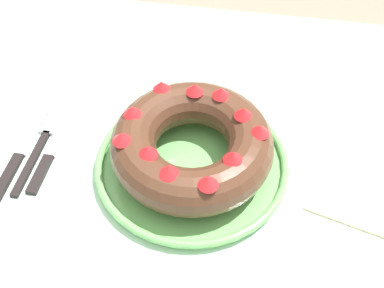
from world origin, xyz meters
TOP-DOWN VIEW (x-y plane):
  - dining_table at (0.00, 0.00)m, footprint 1.48×0.96m
  - serving_dish at (0.03, 0.04)m, footprint 0.30×0.30m
  - bundt_cake at (0.03, 0.04)m, footprint 0.24×0.24m
  - fork at (-0.22, 0.04)m, footprint 0.02×0.18m
  - serving_knife at (-0.25, 0.01)m, footprint 0.02×0.20m
  - cake_knife at (-0.20, 0.01)m, footprint 0.02×0.16m
  - napkin at (0.29, 0.02)m, footprint 0.18×0.14m

SIDE VIEW (x-z plane):
  - dining_table at x=0.00m, z-range 0.28..1.02m
  - napkin at x=0.29m, z-range 0.74..0.74m
  - cake_knife at x=-0.20m, z-range 0.74..0.75m
  - fork at x=-0.22m, z-range 0.74..0.75m
  - serving_knife at x=-0.25m, z-range 0.74..0.75m
  - serving_dish at x=0.03m, z-range 0.74..0.76m
  - bundt_cake at x=0.03m, z-range 0.75..0.84m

